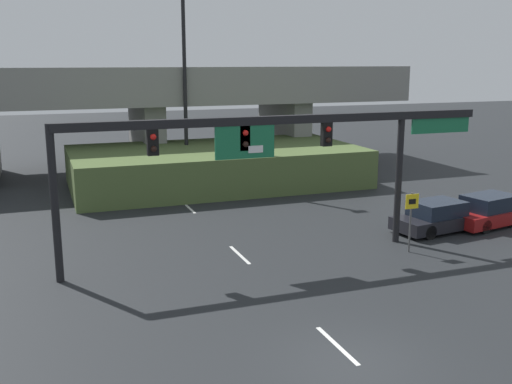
# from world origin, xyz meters

# --- Properties ---
(ground_plane) EXTENTS (160.00, 160.00, 0.00)m
(ground_plane) POSITION_xyz_m (0.00, 0.00, 0.00)
(ground_plane) COLOR black
(lane_markings) EXTENTS (0.14, 27.49, 0.01)m
(lane_markings) POSITION_xyz_m (0.00, 13.47, 0.00)
(lane_markings) COLOR silver
(lane_markings) RESTS_ON ground
(signal_gantry) EXTENTS (17.50, 0.44, 5.62)m
(signal_gantry) POSITION_xyz_m (1.24, 8.68, 4.63)
(signal_gantry) COLOR black
(signal_gantry) RESTS_ON ground
(speed_limit_sign) EXTENTS (0.60, 0.11, 2.49)m
(speed_limit_sign) POSITION_xyz_m (6.64, 7.24, 1.62)
(speed_limit_sign) COLOR #4C4C4C
(speed_limit_sign) RESTS_ON ground
(highway_light_pole_near) EXTENTS (0.70, 0.36, 15.02)m
(highway_light_pole_near) POSITION_xyz_m (1.72, 25.07, 7.89)
(highway_light_pole_near) COLOR black
(highway_light_pole_near) RESTS_ON ground
(overpass_bridge) EXTENTS (37.21, 9.05, 7.27)m
(overpass_bridge) POSITION_xyz_m (0.00, 29.72, 4.93)
(overpass_bridge) COLOR gray
(overpass_bridge) RESTS_ON ground
(grass_embankment) EXTENTS (17.72, 9.39, 2.33)m
(grass_embankment) POSITION_xyz_m (3.13, 23.13, 1.17)
(grass_embankment) COLOR #4C6033
(grass_embankment) RESTS_ON ground
(parked_sedan_near_right) EXTENTS (4.66, 2.46, 1.42)m
(parked_sedan_near_right) POSITION_xyz_m (9.70, 9.44, 0.65)
(parked_sedan_near_right) COLOR black
(parked_sedan_near_right) RESTS_ON ground
(parked_sedan_mid_right) EXTENTS (4.96, 2.72, 1.48)m
(parked_sedan_mid_right) POSITION_xyz_m (12.65, 9.41, 0.68)
(parked_sedan_mid_right) COLOR maroon
(parked_sedan_mid_right) RESTS_ON ground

